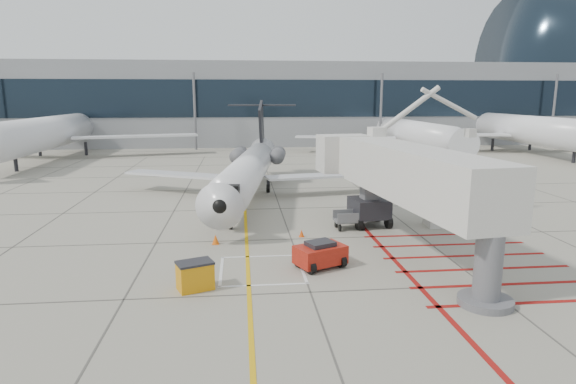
{
  "coord_description": "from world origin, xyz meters",
  "views": [
    {
      "loc": [
        -2.93,
        -23.66,
        8.5
      ],
      "look_at": [
        0.0,
        6.0,
        2.5
      ],
      "focal_mm": 30.0,
      "sensor_mm": 36.0,
      "label": 1
    }
  ],
  "objects": [
    {
      "name": "cone_side",
      "position": [
        0.68,
        4.45,
        0.22
      ],
      "size": [
        0.32,
        0.32,
        0.44
      ],
      "primitive_type": "cone",
      "color": "#E1490B",
      "rests_on": "ground_plane"
    },
    {
      "name": "bg_aircraft_c",
      "position": [
        21.78,
        46.0,
        5.52
      ],
      "size": [
        33.14,
        36.82,
        11.05
      ],
      "primitive_type": null,
      "color": "silver",
      "rests_on": "ground_plane"
    },
    {
      "name": "bg_aircraft_d",
      "position": [
        39.48,
        46.0,
        6.22
      ],
      "size": [
        37.3,
        41.45,
        12.43
      ],
      "primitive_type": null,
      "color": "silver",
      "rests_on": "ground_plane"
    },
    {
      "name": "regional_jet",
      "position": [
        -2.69,
        13.5,
        3.89
      ],
      "size": [
        27.48,
        32.7,
        7.78
      ],
      "primitive_type": null,
      "rotation": [
        0.0,
        0.0,
        -0.14
      ],
      "color": "silver",
      "rests_on": "ground_plane"
    },
    {
      "name": "bg_aircraft_b",
      "position": [
        -28.38,
        46.0,
        6.4
      ],
      "size": [
        38.37,
        42.64,
        12.79
      ],
      "primitive_type": null,
      "color": "silver",
      "rests_on": "ground_plane"
    },
    {
      "name": "cone_nose",
      "position": [
        -4.49,
        3.47,
        0.29
      ],
      "size": [
        0.41,
        0.41,
        0.57
      ],
      "primitive_type": "cone",
      "color": "#E1580B",
      "rests_on": "ground_plane"
    },
    {
      "name": "spill_bin",
      "position": [
        -5.06,
        -3.14,
        0.65
      ],
      "size": [
        1.76,
        1.49,
        1.3
      ],
      "primitive_type": null,
      "rotation": [
        0.0,
        0.0,
        0.38
      ],
      "color": "orange",
      "rests_on": "ground_plane"
    },
    {
      "name": "baggage_cart",
      "position": [
        3.99,
        5.9,
        0.61
      ],
      "size": [
        2.01,
        1.34,
        1.22
      ],
      "primitive_type": null,
      "rotation": [
        0.0,
        0.0,
        0.06
      ],
      "color": "#5D5E62",
      "rests_on": "ground_plane"
    },
    {
      "name": "jet_bridge",
      "position": [
        6.2,
        0.57,
        3.86
      ],
      "size": [
        11.44,
        20.27,
        7.72
      ],
      "primitive_type": null,
      "rotation": [
        0.0,
        0.0,
        0.12
      ],
      "color": "silver",
      "rests_on": "ground_plane"
    },
    {
      "name": "pushback_tug",
      "position": [
        0.95,
        -0.89,
        0.71
      ],
      "size": [
        2.84,
        2.39,
        1.42
      ],
      "primitive_type": null,
      "rotation": [
        0.0,
        0.0,
        0.43
      ],
      "color": "#AA1D10",
      "rests_on": "ground_plane"
    },
    {
      "name": "ground_plane",
      "position": [
        0.0,
        0.0,
        0.0
      ],
      "size": [
        260.0,
        260.0,
        0.0
      ],
      "primitive_type": "plane",
      "color": "gray",
      "rests_on": "ground"
    },
    {
      "name": "ground_power_unit",
      "position": [
        10.6,
        6.04,
        1.08
      ],
      "size": [
        2.8,
        1.73,
        2.15
      ],
      "primitive_type": null,
      "rotation": [
        0.0,
        0.0,
        -0.06
      ],
      "color": "beige",
      "rests_on": "ground_plane"
    },
    {
      "name": "terminal_glass_band",
      "position": [
        10.0,
        55.95,
        8.0
      ],
      "size": [
        180.0,
        0.1,
        6.0
      ],
      "primitive_type": "cube",
      "color": "black",
      "rests_on": "ground_plane"
    },
    {
      "name": "terminal_building",
      "position": [
        10.0,
        70.0,
        7.0
      ],
      "size": [
        180.0,
        28.0,
        14.0
      ],
      "primitive_type": "cube",
      "color": "gray",
      "rests_on": "ground_plane"
    }
  ]
}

